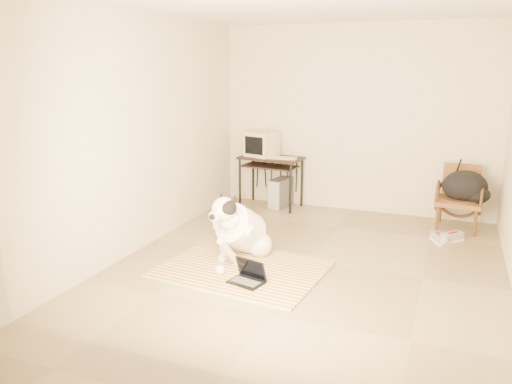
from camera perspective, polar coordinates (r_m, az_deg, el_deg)
The scene contains 16 objects.
floor at distance 5.61m, azimuth 6.35°, elevation -7.91°, with size 4.50×4.50×0.00m, color #8E7B57.
ceiling at distance 5.24m, azimuth 7.20°, elevation 20.64°, with size 4.50×4.50×0.00m, color silver.
wall_back at distance 7.44m, azimuth 11.29°, elevation 8.10°, with size 4.50×4.50×0.00m, color beige.
wall_front at distance 3.17m, azimuth -3.86°, elevation 0.47°, with size 4.50×4.50×0.00m, color beige.
wall_left at distance 6.08m, azimuth -11.91°, elevation 6.77°, with size 4.50×4.50×0.00m, color beige.
rug at distance 5.37m, azimuth -1.59°, elevation -8.76°, with size 1.78×1.43×0.02m.
dog at distance 5.55m, azimuth -1.75°, elevation -4.39°, with size 0.59×1.16×0.84m.
laptop at distance 5.01m, azimuth -0.90°, elevation -9.63°, with size 0.38×0.31×0.23m.
computer_desk at distance 7.56m, azimuth 1.68°, elevation 3.20°, with size 0.98×0.61×0.77m.
crt_monitor at distance 7.59m, azimuth 0.65°, elevation 5.51°, with size 0.51×0.49×0.37m.
desk_keyboard at distance 7.40m, azimuth 3.01°, elevation 3.92°, with size 0.42×0.16×0.03m, color beige.
pc_tower at distance 7.65m, azimuth 2.84°, elevation -0.07°, with size 0.27×0.50×0.44m.
rattan_chair at distance 7.10m, azimuth 22.20°, elevation -0.57°, with size 0.58×0.56×0.84m.
backpack at distance 7.01m, azimuth 22.95°, elevation 0.46°, with size 0.59×0.46×0.41m.
sneaker_left at distance 6.55m, azimuth 20.18°, elevation -5.01°, with size 0.23×0.32×0.11m.
sneaker_right at distance 6.63m, azimuth 21.43°, elevation -4.86°, with size 0.30×0.33×0.11m.
Camera 1 is at (1.33, -5.03, 2.10)m, focal length 35.00 mm.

